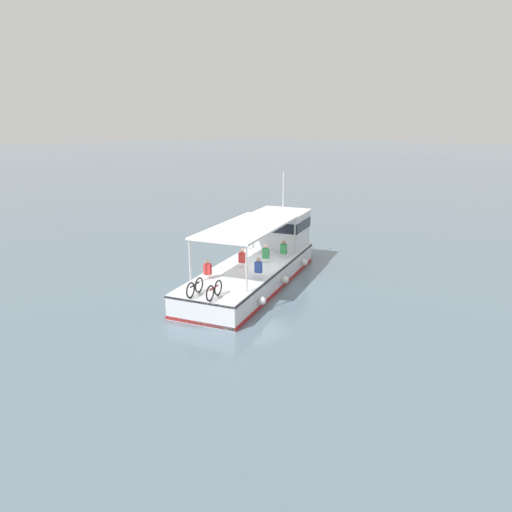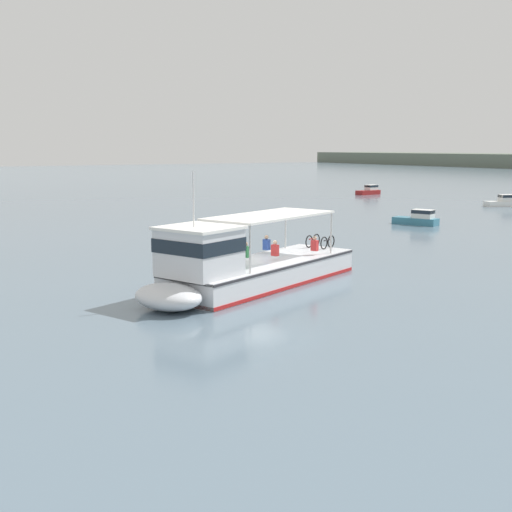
# 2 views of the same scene
# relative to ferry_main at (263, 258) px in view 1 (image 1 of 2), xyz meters

# --- Properties ---
(ground_plane) EXTENTS (400.00, 400.00, 0.00)m
(ground_plane) POSITION_rel_ferry_main_xyz_m (-0.98, 1.16, -1.02)
(ground_plane) COLOR slate
(ferry_main) EXTENTS (7.76, 12.91, 5.32)m
(ferry_main) POSITION_rel_ferry_main_xyz_m (0.00, 0.00, 0.00)
(ferry_main) COLOR silver
(ferry_main) RESTS_ON ground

